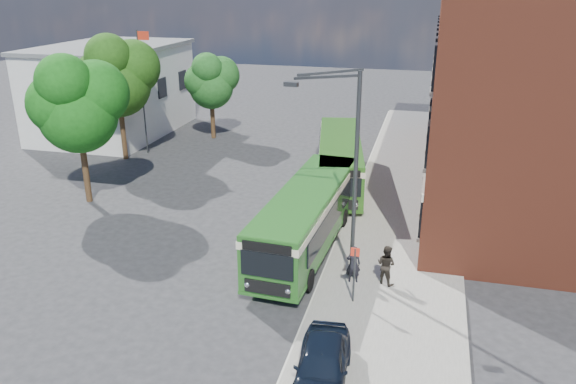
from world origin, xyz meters
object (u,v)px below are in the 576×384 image
(street_lamp, at_px, (347,173))
(parked_car, at_px, (322,365))
(bus_front, at_px, (307,213))
(bus_rear, at_px, (340,157))

(street_lamp, height_order, parked_car, street_lamp)
(street_lamp, bearing_deg, bus_front, 132.81)
(parked_car, bearing_deg, bus_front, 101.03)
(street_lamp, bearing_deg, parked_car, -86.09)
(bus_front, bearing_deg, parked_car, -74.63)
(parked_car, bearing_deg, bus_rear, 93.62)
(bus_front, xyz_separation_m, bus_rear, (0.00, 9.35, 0.00))
(parked_car, bearing_deg, street_lamp, 89.57)
(bus_front, height_order, bus_rear, same)
(bus_front, relative_size, bus_rear, 0.98)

